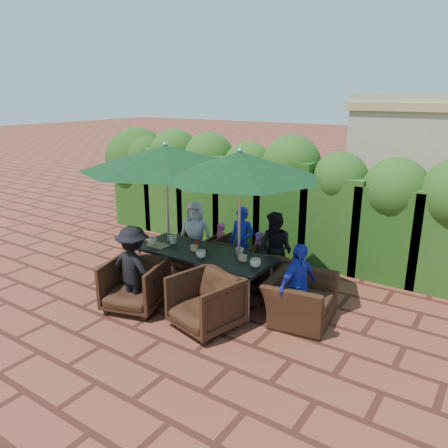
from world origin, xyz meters
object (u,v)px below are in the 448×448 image
Objects in this scene: umbrella_left at (165,157)px; umbrella_right at (240,165)px; chair_near_right at (206,300)px; chair_end_right at (300,292)px; chair_far_left at (195,249)px; chair_far_right at (275,267)px; dining_table at (203,256)px; chair_near_left at (134,283)px; chair_far_mid at (238,257)px.

umbrella_left is 1.12× the size of umbrella_right.
chair_end_right is at bearing 56.81° from chair_near_right.
chair_far_right is (1.71, -0.03, 0.03)m from chair_far_left.
chair_far_right is at bearing 40.07° from chair_end_right.
umbrella_right is at bearing 4.10° from dining_table.
chair_far_right reaches higher than chair_far_left.
chair_near_left is (0.17, -1.02, -1.79)m from umbrella_left.
chair_end_right reaches higher than chair_near_right.
umbrella_left reaches higher than chair_end_right.
chair_near_right is at bearing -10.26° from chair_near_left.
dining_table is 1.27m from chair_far_left.
chair_far_right is (0.86, 0.86, -0.28)m from dining_table.
umbrella_right reaches higher than chair_far_mid.
umbrella_right is at bearing 0.01° from umbrella_left.
chair_far_mid is at bearing 82.87° from dining_table.
chair_near_right is at bearing -89.63° from umbrella_right.
umbrella_right is at bearing 122.05° from chair_far_mid.
dining_table is at bearing 127.75° from chair_far_left.
chair_far_mid is 0.94× the size of chair_near_right.
chair_near_right is at bearing 69.65° from chair_far_right.
umbrella_right reaches higher than chair_near_left.
chair_near_left is (-0.71, -1.86, 0.02)m from chair_far_mid.
umbrella_right is 2.41× the size of chair_end_right.
chair_far_right is (0.75, -0.03, -0.01)m from chair_far_mid.
chair_far_mid is at bearing -15.72° from chair_far_right.
dining_table is 2.99× the size of chair_far_right.
umbrella_right is at bearing 62.20° from chair_far_right.
umbrella_left is (-0.76, 0.05, 1.54)m from dining_table.
chair_far_left is at bearing 144.82° from chair_near_right.
chair_near_left is at bearing -140.83° from umbrella_right.
chair_end_right is (1.01, 0.95, 0.01)m from chair_near_right.
chair_end_right is (1.56, -0.77, 0.04)m from chair_far_mid.
umbrella_left is at bearing 13.05° from chair_far_right.
umbrella_right is at bearing 22.55° from chair_near_left.
umbrella_right is 2.41m from chair_near_left.
chair_near_right is (0.55, -1.72, 0.03)m from chair_far_mid.
chair_far_right is 2.34m from chair_near_left.
chair_far_right is (1.63, 0.82, -1.82)m from umbrella_left.
umbrella_right reaches higher than chair_far_left.
chair_near_right is at bearing 106.92° from chair_far_mid.
chair_far_left is at bearing -0.64° from chair_far_mid.
chair_far_mid is 1.74m from chair_end_right.
chair_far_mid is at bearing 56.36° from chair_end_right.
chair_end_right is (0.81, -0.74, 0.05)m from chair_far_right.
umbrella_left reaches higher than chair_far_mid.
chair_far_mid is (-0.54, 0.84, -1.81)m from umbrella_right.
dining_table is at bearing 142.01° from chair_near_right.
umbrella_right is at bearing 86.73° from chair_end_right.
chair_near_right reaches higher than chair_far_right.
chair_far_mid is at bearing 52.61° from chair_near_left.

